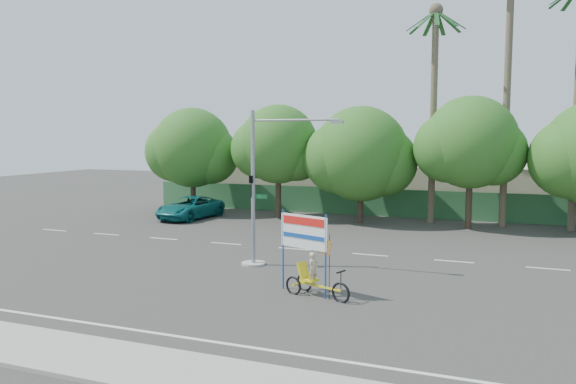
% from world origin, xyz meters
% --- Properties ---
extents(ground, '(120.00, 120.00, 0.00)m').
position_xyz_m(ground, '(0.00, 0.00, 0.00)').
color(ground, '#33302D').
rests_on(ground, ground).
extents(sidewalk_near, '(50.00, 2.40, 0.12)m').
position_xyz_m(sidewalk_near, '(0.00, -7.50, 0.06)').
color(sidewalk_near, gray).
rests_on(sidewalk_near, ground).
extents(fence, '(38.00, 0.08, 2.00)m').
position_xyz_m(fence, '(0.00, 21.50, 1.00)').
color(fence, '#336B3D').
rests_on(fence, ground).
extents(building_left, '(12.00, 8.00, 4.00)m').
position_xyz_m(building_left, '(-10.00, 26.00, 2.00)').
color(building_left, beige).
rests_on(building_left, ground).
extents(building_right, '(14.00, 8.00, 3.60)m').
position_xyz_m(building_right, '(8.00, 26.00, 1.80)').
color(building_right, beige).
rests_on(building_right, ground).
extents(tree_far_left, '(7.14, 6.00, 7.96)m').
position_xyz_m(tree_far_left, '(-14.05, 18.00, 4.76)').
color(tree_far_left, '#473828').
rests_on(tree_far_left, ground).
extents(tree_left, '(6.66, 5.60, 8.07)m').
position_xyz_m(tree_left, '(-7.05, 18.00, 5.06)').
color(tree_left, '#473828').
rests_on(tree_left, ground).
extents(tree_center, '(7.62, 6.40, 7.85)m').
position_xyz_m(tree_center, '(-1.05, 18.00, 4.47)').
color(tree_center, '#473828').
rests_on(tree_center, ground).
extents(tree_right, '(6.90, 5.80, 8.36)m').
position_xyz_m(tree_right, '(5.95, 18.00, 5.24)').
color(tree_right, '#473828').
rests_on(tree_right, ground).
extents(palm_tall, '(3.73, 3.79, 17.45)m').
position_xyz_m(palm_tall, '(8.00, 19.50, 10.46)').
color(palm_tall, '#70604C').
rests_on(palm_tall, ground).
extents(palm_short, '(3.73, 3.79, 14.45)m').
position_xyz_m(palm_short, '(3.50, 19.50, 8.86)').
color(palm_short, '#70604C').
rests_on(palm_short, ground).
extents(traffic_signal, '(4.72, 1.10, 7.00)m').
position_xyz_m(traffic_signal, '(-2.20, 3.98, 2.92)').
color(traffic_signal, gray).
rests_on(traffic_signal, ground).
extents(trike_billboard, '(3.01, 1.37, 3.12)m').
position_xyz_m(trike_billboard, '(1.50, 0.31, 1.25)').
color(trike_billboard, black).
rests_on(trike_billboard, ground).
extents(pickup_truck, '(3.17, 5.86, 1.56)m').
position_xyz_m(pickup_truck, '(-12.69, 15.34, 0.78)').
color(pickup_truck, '#0E6264').
rests_on(pickup_truck, ground).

